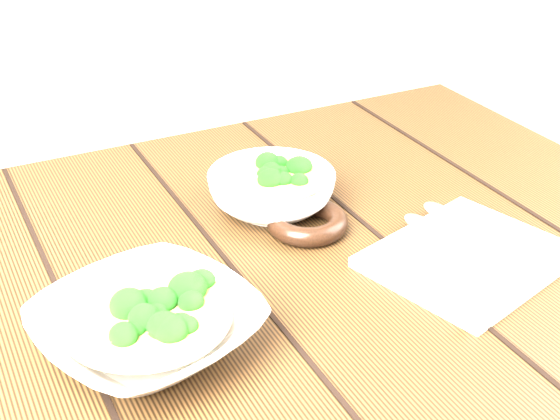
% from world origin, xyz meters
% --- Properties ---
extents(table, '(1.20, 0.80, 0.75)m').
position_xyz_m(table, '(0.00, 0.00, 0.63)').
color(table, '#392410').
rests_on(table, ground).
extents(soup_bowl_front, '(0.27, 0.27, 0.06)m').
position_xyz_m(soup_bowl_front, '(-0.16, -0.11, 0.78)').
color(soup_bowl_front, silver).
rests_on(soup_bowl_front, table).
extents(soup_bowl_back, '(0.18, 0.18, 0.06)m').
position_xyz_m(soup_bowl_back, '(0.09, 0.10, 0.78)').
color(soup_bowl_back, silver).
rests_on(soup_bowl_back, table).
extents(trivet, '(0.12, 0.12, 0.03)m').
position_xyz_m(trivet, '(0.10, 0.03, 0.76)').
color(trivet, black).
rests_on(trivet, table).
extents(napkin, '(0.27, 0.24, 0.01)m').
position_xyz_m(napkin, '(0.24, -0.13, 0.76)').
color(napkin, beige).
rests_on(napkin, table).
extents(spoon_left, '(0.03, 0.19, 0.01)m').
position_xyz_m(spoon_left, '(0.23, -0.08, 0.77)').
color(spoon_left, '#AEA99A').
rests_on(spoon_left, napkin).
extents(spoon_right, '(0.03, 0.19, 0.01)m').
position_xyz_m(spoon_right, '(0.27, -0.07, 0.77)').
color(spoon_right, '#AEA99A').
rests_on(spoon_right, napkin).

